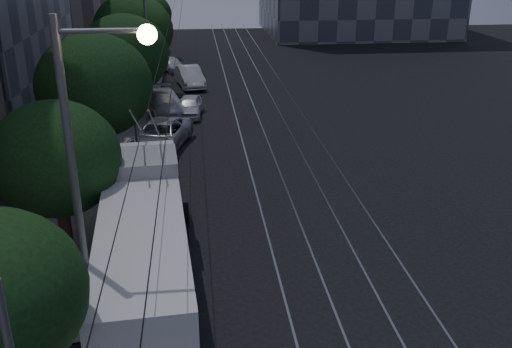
{
  "coord_description": "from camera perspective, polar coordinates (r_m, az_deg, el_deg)",
  "views": [
    {
      "loc": [
        -2.29,
        -17.49,
        10.55
      ],
      "look_at": [
        -0.02,
        3.38,
        2.03
      ],
      "focal_mm": 40.0,
      "sensor_mm": 36.0,
      "label": 1
    }
  ],
  "objects": [
    {
      "name": "sidewalk",
      "position": [
        39.28,
        -13.66,
        5.99
      ],
      "size": [
        5.0,
        90.0,
        0.15
      ],
      "primitive_type": "cube",
      "color": "slate",
      "rests_on": "ground"
    },
    {
      "name": "trolleybus",
      "position": [
        18.67,
        -11.08,
        -6.74
      ],
      "size": [
        3.4,
        12.26,
        5.63
      ],
      "rotation": [
        0.0,
        0.0,
        0.07
      ],
      "color": "silver",
      "rests_on": "ground"
    },
    {
      "name": "ground",
      "position": [
        20.56,
        1.09,
        -8.8
      ],
      "size": [
        120.0,
        120.0,
        0.0
      ],
      "primitive_type": "plane",
      "color": "black",
      "rests_on": "ground"
    },
    {
      "name": "tree_5",
      "position": [
        57.5,
        -10.75,
        15.4
      ],
      "size": [
        4.51,
        4.51,
        6.27
      ],
      "color": "#32251B",
      "rests_on": "ground"
    },
    {
      "name": "car_white_a",
      "position": [
        37.82,
        -6.65,
        6.76
      ],
      "size": [
        1.87,
        3.93,
        1.3
      ],
      "primitive_type": "imported",
      "rotation": [
        0.0,
        0.0,
        -0.09
      ],
      "color": "silver",
      "rests_on": "ground"
    },
    {
      "name": "car_white_d",
      "position": [
        51.71,
        -8.38,
        10.8
      ],
      "size": [
        2.83,
        4.0,
        1.26
      ],
      "primitive_type": "imported",
      "rotation": [
        0.0,
        0.0,
        0.41
      ],
      "color": "silver",
      "rests_on": "ground"
    },
    {
      "name": "tram_rails",
      "position": [
        39.24,
        1.05,
        6.5
      ],
      "size": [
        4.52,
        90.0,
        0.02
      ],
      "color": "gray",
      "rests_on": "ground"
    },
    {
      "name": "car_white_c",
      "position": [
        45.84,
        -6.66,
        9.65
      ],
      "size": [
        2.59,
        5.05,
        1.59
      ],
      "primitive_type": "imported",
      "rotation": [
        0.0,
        0.0,
        0.2
      ],
      "color": "silver",
      "rests_on": "ground"
    },
    {
      "name": "tree_3",
      "position": [
        36.37,
        -13.02,
        11.55
      ],
      "size": [
        5.41,
        5.41,
        6.69
      ],
      "color": "#32251B",
      "rests_on": "ground"
    },
    {
      "name": "pickup_silver",
      "position": [
        31.81,
        -9.54,
        3.85
      ],
      "size": [
        3.85,
        5.93,
        1.52
      ],
      "primitive_type": "imported",
      "rotation": [
        0.0,
        0.0,
        -0.26
      ],
      "color": "silver",
      "rests_on": "ground"
    },
    {
      "name": "overhead_wires",
      "position": [
        38.25,
        -10.31,
        11.07
      ],
      "size": [
        2.23,
        90.0,
        6.0
      ],
      "color": "black",
      "rests_on": "ground"
    },
    {
      "name": "tree_1",
      "position": [
        20.06,
        -19.41,
        1.43
      ],
      "size": [
        4.33,
        4.33,
        5.87
      ],
      "color": "#32251B",
      "rests_on": "ground"
    },
    {
      "name": "car_white_b",
      "position": [
        38.32,
        -9.06,
        7.02
      ],
      "size": [
        3.29,
        5.66,
        1.54
      ],
      "primitive_type": "imported",
      "rotation": [
        0.0,
        0.0,
        0.23
      ],
      "color": "silver",
      "rests_on": "ground"
    },
    {
      "name": "streetlamp_near",
      "position": [
        13.87,
        -16.2,
        0.15
      ],
      "size": [
        2.25,
        0.44,
        9.18
      ],
      "color": "slate",
      "rests_on": "ground"
    },
    {
      "name": "tree_2",
      "position": [
        26.57,
        -15.83,
        8.46
      ],
      "size": [
        5.15,
        5.15,
        7.0
      ],
      "color": "#32251B",
      "rests_on": "ground"
    },
    {
      "name": "tree_4",
      "position": [
        42.48,
        -12.19,
        13.85
      ],
      "size": [
        5.65,
        5.65,
        7.37
      ],
      "color": "#32251B",
      "rests_on": "ground"
    },
    {
      "name": "streetlamp_far",
      "position": [
        39.98,
        -10.34,
        14.49
      ],
      "size": [
        2.22,
        0.44,
        9.04
      ],
      "color": "slate",
      "rests_on": "ground"
    }
  ]
}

